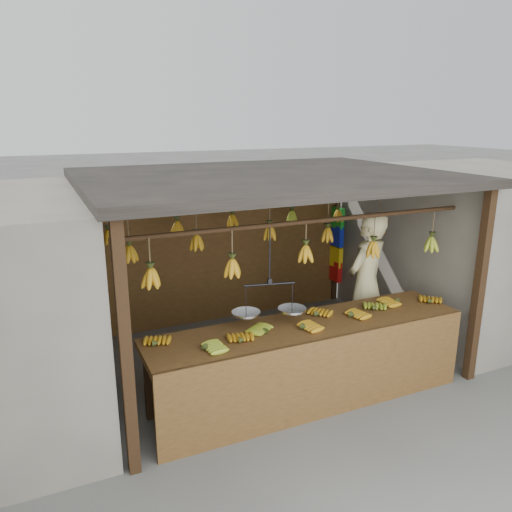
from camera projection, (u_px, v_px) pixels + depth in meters
name	position (u px, v px, depth m)	size (l,w,h in m)	color
ground	(265.00, 357.00, 6.55)	(80.00, 80.00, 0.00)	#5B5B57
stall	(255.00, 204.00, 6.31)	(4.30, 3.30, 2.40)	black
neighbor_right	(477.00, 244.00, 7.67)	(3.00, 3.00, 2.30)	slate
counter	(314.00, 345.00, 5.27)	(3.54, 0.81, 0.96)	brown
hanging_bananas	(267.00, 238.00, 6.12)	(3.63, 2.22, 0.39)	#BA7F13
balance_scale	(269.00, 307.00, 5.20)	(0.77, 0.40, 0.93)	black
vendor	(366.00, 284.00, 6.48)	(0.69, 0.45, 1.89)	beige
bag_bundles	(337.00, 246.00, 8.24)	(0.08, 0.26, 1.25)	#199926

